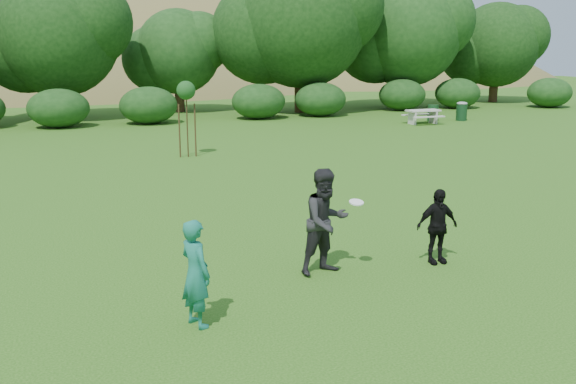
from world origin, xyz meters
The scene contains 11 objects.
ground centered at (0.00, 0.00, 0.00)m, with size 120.00×120.00×0.00m, color #19470C.
player_teal centered at (-2.76, -0.51, 0.83)m, with size 0.61×0.40×1.66m, color #186C5B.
player_grey centered at (-0.01, 0.94, 0.99)m, with size 0.96×0.75×1.98m, color black.
player_black centered at (2.24, 0.71, 0.74)m, with size 0.87×0.36×1.48m, color black.
trash_can_near centered at (15.23, 21.19, 0.45)m, with size 0.60×0.60×0.90m, color #163E1E.
frisbee centered at (0.50, 0.73, 1.36)m, with size 0.27×0.27×0.08m.
sapling centered at (0.13, 14.35, 2.42)m, with size 0.70×0.70×2.85m.
picnic_table centered at (13.96, 20.16, 0.52)m, with size 1.80×1.48×0.76m.
trash_can_lidded centered at (16.83, 20.78, 0.54)m, with size 0.60×0.60×1.05m.
hillside centered at (-0.56, 68.45, -11.97)m, with size 150.00×72.00×52.00m.
tree_row centered at (3.23, 28.68, 4.87)m, with size 53.92×10.38×9.62m.
Camera 1 is at (-4.58, -9.48, 4.18)m, focal length 40.00 mm.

